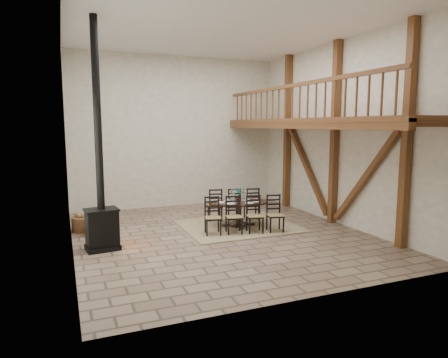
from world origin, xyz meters
name	(u,v)px	position (x,y,z in m)	size (l,w,h in m)	color
ground	(221,234)	(0.00, 0.00, 0.00)	(8.00, 8.00, 0.00)	#8E785F
room_shell	(264,114)	(1.19, 0.00, 3.01)	(7.02, 8.02, 5.01)	white
rug	(238,226)	(0.74, 0.58, 0.01)	(3.00, 2.50, 0.02)	tan
dining_table	(239,214)	(0.73, 0.51, 0.36)	(2.09, 2.15, 1.05)	black
wood_stove	(101,200)	(-2.88, -0.15, 1.11)	(0.77, 0.62, 5.00)	black
log_basket	(83,223)	(-3.20, 1.65, 0.20)	(0.57, 0.57, 0.47)	brown
log_stack	(92,229)	(-3.03, 1.16, 0.16)	(0.34, 0.35, 0.32)	tan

